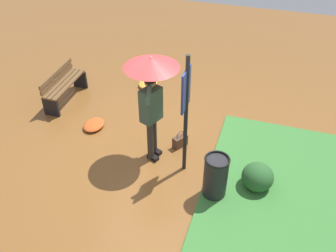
% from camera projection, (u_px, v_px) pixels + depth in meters
% --- Properties ---
extents(ground_plane, '(18.00, 18.00, 0.00)m').
position_uv_depth(ground_plane, '(155.00, 150.00, 7.06)').
color(ground_plane, brown).
extents(grass_verge, '(4.80, 4.00, 0.05)m').
position_uv_depth(grass_verge, '(324.00, 223.00, 5.62)').
color(grass_verge, '#387533').
rests_on(grass_verge, ground_plane).
extents(person_with_umbrella, '(0.96, 0.96, 2.04)m').
position_uv_depth(person_with_umbrella, '(151.00, 84.00, 6.06)').
color(person_with_umbrella, '#2D2823').
rests_on(person_with_umbrella, ground_plane).
extents(info_sign_post, '(0.44, 0.07, 2.30)m').
position_uv_depth(info_sign_post, '(186.00, 103.00, 5.78)').
color(info_sign_post, black).
rests_on(info_sign_post, ground_plane).
extents(handbag, '(0.33, 0.28, 0.37)m').
position_uv_depth(handbag, '(180.00, 141.00, 7.08)').
color(handbag, '#4C3323').
rests_on(handbag, ground_plane).
extents(park_bench, '(1.40, 0.43, 0.75)m').
position_uv_depth(park_bench, '(63.00, 85.00, 8.26)').
color(park_bench, black).
rests_on(park_bench, ground_plane).
extents(trash_bin, '(0.42, 0.42, 0.83)m').
position_uv_depth(trash_bin, '(215.00, 177.00, 5.88)').
color(trash_bin, black).
rests_on(trash_bin, ground_plane).
extents(shrub_cluster, '(0.60, 0.55, 0.49)m').
position_uv_depth(shrub_cluster, '(259.00, 177.00, 6.15)').
color(shrub_cluster, '#285628').
rests_on(shrub_cluster, ground_plane).
extents(leaf_pile_near_person, '(0.57, 0.46, 0.13)m').
position_uv_depth(leaf_pile_near_person, '(148.00, 83.00, 9.00)').
color(leaf_pile_near_person, gold).
rests_on(leaf_pile_near_person, ground_plane).
extents(leaf_pile_by_bench, '(0.53, 0.42, 0.12)m').
position_uv_depth(leaf_pile_by_bench, '(94.00, 125.00, 7.62)').
color(leaf_pile_by_bench, '#B74C1E').
rests_on(leaf_pile_by_bench, ground_plane).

